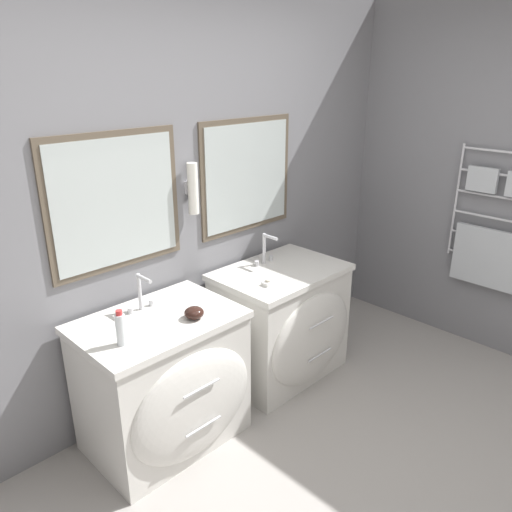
# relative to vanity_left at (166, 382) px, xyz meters

# --- Properties ---
(wall_back) EXTENTS (5.57, 0.15, 2.60)m
(wall_back) POSITION_rel_vanity_left_xyz_m (0.44, 0.40, 0.89)
(wall_back) COLOR slate
(wall_back) RESTS_ON ground_plane
(wall_right) EXTENTS (0.13, 3.49, 2.60)m
(wall_right) POSITION_rel_vanity_left_xyz_m (2.45, -0.54, 0.88)
(wall_right) COLOR slate
(wall_right) RESTS_ON ground_plane
(vanity_left) EXTENTS (0.88, 0.68, 0.80)m
(vanity_left) POSITION_rel_vanity_left_xyz_m (0.00, 0.00, 0.00)
(vanity_left) COLOR silver
(vanity_left) RESTS_ON ground_plane
(vanity_right) EXTENTS (0.88, 0.68, 0.80)m
(vanity_right) POSITION_rel_vanity_left_xyz_m (1.00, 0.00, 0.00)
(vanity_right) COLOR silver
(vanity_right) RESTS_ON ground_plane
(faucet_left) EXTENTS (0.17, 0.14, 0.22)m
(faucet_left) POSITION_rel_vanity_left_xyz_m (0.00, 0.19, 0.50)
(faucet_left) COLOR silver
(faucet_left) RESTS_ON vanity_left
(faucet_right) EXTENTS (0.17, 0.14, 0.22)m
(faucet_right) POSITION_rel_vanity_left_xyz_m (1.00, 0.19, 0.50)
(faucet_right) COLOR silver
(faucet_right) RESTS_ON vanity_right
(toiletry_bottle) EXTENTS (0.05, 0.05, 0.19)m
(toiletry_bottle) POSITION_rel_vanity_left_xyz_m (-0.28, -0.06, 0.48)
(toiletry_bottle) COLOR silver
(toiletry_bottle) RESTS_ON vanity_left
(amenity_bowl) EXTENTS (0.11, 0.11, 0.07)m
(amenity_bowl) POSITION_rel_vanity_left_xyz_m (0.15, -0.10, 0.43)
(amenity_bowl) COLOR black
(amenity_bowl) RESTS_ON vanity_left
(soap_dish) EXTENTS (0.08, 0.06, 0.04)m
(soap_dish) POSITION_rel_vanity_left_xyz_m (0.76, -0.08, 0.41)
(soap_dish) COLOR white
(soap_dish) RESTS_ON vanity_right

